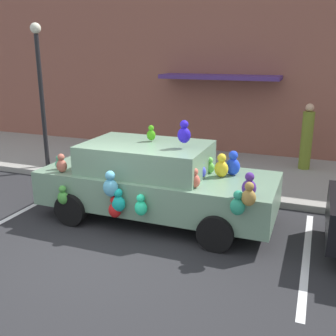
% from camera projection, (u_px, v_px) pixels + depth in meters
% --- Properties ---
extents(ground_plane, '(60.00, 60.00, 0.00)m').
position_uv_depth(ground_plane, '(106.00, 250.00, 6.76)').
color(ground_plane, '#262628').
extents(sidewalk, '(24.00, 4.00, 0.15)m').
position_uv_depth(sidewalk, '(193.00, 168.00, 11.21)').
color(sidewalk, gray).
rests_on(sidewalk, ground).
extents(storefront_building, '(24.00, 1.25, 6.40)m').
position_uv_depth(storefront_building, '(216.00, 54.00, 12.24)').
color(storefront_building, brown).
rests_on(storefront_building, ground).
extents(parking_stripe_front, '(0.12, 3.60, 0.01)m').
position_uv_depth(parking_stripe_front, '(306.00, 256.00, 6.54)').
color(parking_stripe_front, silver).
rests_on(parking_stripe_front, ground).
extents(parking_stripe_rear, '(0.12, 3.60, 0.01)m').
position_uv_depth(parking_stripe_rear, '(27.00, 208.00, 8.53)').
color(parking_stripe_rear, silver).
rests_on(parking_stripe_rear, ground).
extents(plush_covered_car, '(4.68, 2.16, 2.07)m').
position_uv_depth(plush_covered_car, '(155.00, 181.00, 7.84)').
color(plush_covered_car, gray).
rests_on(plush_covered_car, ground).
extents(teddy_bear_on_sidewalk, '(0.32, 0.27, 0.61)m').
position_uv_depth(teddy_bear_on_sidewalk, '(156.00, 167.00, 10.10)').
color(teddy_bear_on_sidewalk, beige).
rests_on(teddy_bear_on_sidewalk, sidewalk).
extents(street_lamp_post, '(0.28, 0.28, 3.85)m').
position_uv_depth(street_lamp_post, '(40.00, 81.00, 10.52)').
color(street_lamp_post, black).
rests_on(street_lamp_post, sidewalk).
extents(pedestrian_walking_past, '(0.31, 0.31, 1.81)m').
position_uv_depth(pedestrian_walking_past, '(307.00, 139.00, 10.69)').
color(pedestrian_walking_past, olive).
rests_on(pedestrian_walking_past, sidewalk).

